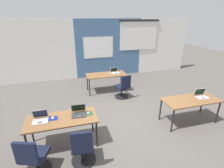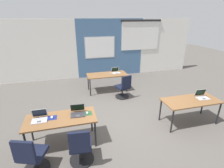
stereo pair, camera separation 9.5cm
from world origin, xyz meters
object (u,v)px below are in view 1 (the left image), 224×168
at_px(mouse_near_left_end, 53,118).
at_px(chair_near_left_inner, 83,149).
at_px(laptop_near_left_end, 40,119).
at_px(mouse_far_right, 110,73).
at_px(chair_near_left_end, 34,159).
at_px(laptop_far_right, 115,72).
at_px(desk_far_center, 106,76).
at_px(laptop_near_right_end, 201,95).
at_px(desk_near_right, 191,101).
at_px(mouse_near_left_inner, 88,113).
at_px(chair_far_right, 123,88).
at_px(desk_near_left, 62,121).
at_px(laptop_near_left_inner, 79,113).

distance_m(mouse_near_left_end, chair_near_left_inner, 1.02).
bearing_deg(laptop_near_left_end, mouse_far_right, 49.31).
bearing_deg(chair_near_left_end, laptop_far_right, -107.34).
relative_size(desk_far_center, laptop_near_right_end, 4.59).
relative_size(desk_near_right, mouse_far_right, 14.10).
bearing_deg(desk_near_right, mouse_near_left_inner, 179.26).
height_order(chair_near_left_end, mouse_far_right, chair_near_left_end).
bearing_deg(mouse_near_left_inner, mouse_near_left_end, 178.72).
relative_size(laptop_near_right_end, chair_far_right, 0.38).
relative_size(desk_near_left, desk_near_right, 1.00).
height_order(laptop_near_left_end, chair_far_right, laptop_near_left_end).
distance_m(laptop_near_left_inner, chair_near_left_inner, 0.88).
relative_size(laptop_near_left_end, laptop_far_right, 0.93).
xyz_separation_m(mouse_near_left_inner, laptop_far_right, (1.53, 2.86, 0.03)).
relative_size(desk_near_left, laptop_near_right_end, 4.59).
bearing_deg(laptop_near_left_end, desk_near_right, -1.02).
relative_size(laptop_near_left_inner, mouse_near_left_inner, 3.29).
xyz_separation_m(mouse_near_left_end, laptop_near_right_end, (4.09, -0.00, 0.03)).
bearing_deg(chair_near_left_inner, laptop_far_right, -110.22).
xyz_separation_m(desk_far_center, chair_near_left_end, (-2.30, -3.53, -0.28)).
relative_size(chair_near_left_inner, mouse_far_right, 8.11).
height_order(laptop_near_left_inner, chair_near_left_inner, laptop_near_left_inner).
xyz_separation_m(chair_near_left_end, chair_near_left_inner, (0.92, 0.01, 0.00)).
bearing_deg(desk_near_right, chair_near_left_end, -169.84).
height_order(mouse_near_left_end, laptop_near_right_end, laptop_near_right_end).
bearing_deg(chair_near_left_inner, mouse_near_left_end, -47.61).
height_order(mouse_far_right, chair_far_right, chair_far_right).
relative_size(laptop_near_left_inner, mouse_far_right, 3.08).
bearing_deg(chair_near_left_end, mouse_near_left_inner, -127.46).
relative_size(desk_near_right, laptop_near_left_inner, 4.57).
bearing_deg(mouse_far_right, chair_near_left_inner, -113.45).
bearing_deg(mouse_far_right, mouse_near_left_end, -127.17).
relative_size(desk_near_right, laptop_near_left_end, 4.82).
bearing_deg(desk_far_center, desk_near_right, -57.99).
xyz_separation_m(laptop_near_left_end, mouse_near_left_end, (0.26, 0.01, -0.03)).
height_order(laptop_near_left_end, mouse_far_right, laptop_near_left_end).
bearing_deg(laptop_near_left_inner, desk_near_left, -165.28).
height_order(mouse_near_left_inner, mouse_far_right, mouse_near_left_inner).
xyz_separation_m(desk_near_left, desk_near_right, (3.50, 0.00, 0.00)).
height_order(laptop_near_left_end, laptop_near_right_end, laptop_near_right_end).
bearing_deg(laptop_far_right, mouse_near_left_end, -134.70).
bearing_deg(mouse_near_left_inner, laptop_near_left_end, 179.43).
bearing_deg(laptop_near_left_inner, desk_far_center, 67.30).
xyz_separation_m(desk_far_center, laptop_far_right, (0.40, 0.10, 0.11)).
xyz_separation_m(chair_near_left_end, mouse_near_left_inner, (1.17, 0.76, 0.36)).
bearing_deg(chair_far_right, mouse_far_right, -87.73).
xyz_separation_m(desk_near_right, laptop_near_right_end, (0.39, 0.05, 0.11)).
bearing_deg(laptop_near_left_inner, laptop_near_right_end, 3.36).
distance_m(desk_far_center, mouse_near_left_inner, 2.99).
xyz_separation_m(laptop_near_right_end, mouse_near_left_inner, (-3.28, -0.01, -0.03)).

